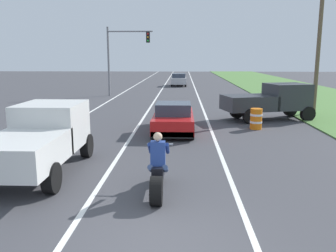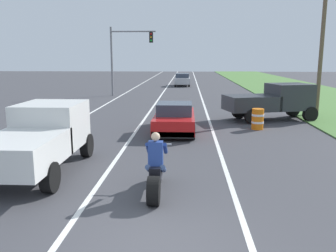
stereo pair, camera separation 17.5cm
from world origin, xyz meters
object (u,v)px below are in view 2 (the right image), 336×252
Objects in this scene: distant_car_far_ahead at (182,79)px; traffic_light_mast_near at (125,51)px; pickup_truck_left_lane_white at (41,136)px; pickup_truck_right_shoulder_dark_grey at (273,100)px; sports_car_red at (175,118)px; construction_barrel_nearest at (258,119)px; motorcycle_with_rider at (156,173)px.

traffic_light_mast_near is at bearing -113.36° from distant_car_far_ahead.
pickup_truck_right_shoulder_dark_grey is (9.06, 9.53, 0.00)m from pickup_truck_left_lane_white.
sports_car_red is 0.90× the size of pickup_truck_left_lane_white.
traffic_light_mast_near is 6.00× the size of construction_barrel_nearest.
pickup_truck_left_lane_white is at bearing -96.48° from distant_car_far_ahead.
motorcycle_with_rider reaches higher than construction_barrel_nearest.
distant_car_far_ahead is (-0.05, 26.65, 0.14)m from sports_car_red.
construction_barrel_nearest is at bearing 41.57° from pickup_truck_left_lane_white.
traffic_light_mast_near is (-4.76, 23.05, 3.36)m from motorcycle_with_rider.
sports_car_red is at bearing -89.88° from distant_car_far_ahead.
motorcycle_with_rider is at bearing -91.34° from sports_car_red.
pickup_truck_right_shoulder_dark_grey is at bearing 63.93° from motorcycle_with_rider.
sports_car_red is 4.04m from construction_barrel_nearest.
distant_car_far_ahead is at bearing 98.82° from construction_barrel_nearest.
motorcycle_with_rider is 0.37× the size of traffic_light_mast_near.
pickup_truck_left_lane_white is 0.93× the size of pickup_truck_right_shoulder_dark_grey.
traffic_light_mast_near is (-1.17, 21.39, 2.85)m from pickup_truck_left_lane_white.
motorcycle_with_rider is 3.99m from pickup_truck_left_lane_white.
traffic_light_mast_near is 12.73m from distant_car_far_ahead.
traffic_light_mast_near is at bearing 93.13° from pickup_truck_left_lane_white.
pickup_truck_left_lane_white is 32.92m from distant_car_far_ahead.
motorcycle_with_rider is at bearing -116.07° from pickup_truck_right_shoulder_dark_grey.
construction_barrel_nearest is at bearing -81.18° from distant_car_far_ahead.
distant_car_far_ahead is (-5.35, 23.18, -0.33)m from pickup_truck_right_shoulder_dark_grey.
construction_barrel_nearest is (-1.34, -2.67, -0.60)m from pickup_truck_right_shoulder_dark_grey.
motorcycle_with_rider is at bearing -24.89° from pickup_truck_left_lane_white.
distant_car_far_ahead is (-4.01, 25.85, 0.27)m from construction_barrel_nearest.
pickup_truck_right_shoulder_dark_grey is 5.14× the size of construction_barrel_nearest.
distant_car_far_ahead reaches higher than sports_car_red.
motorcycle_with_rider reaches higher than sports_car_red.
construction_barrel_nearest is (4.14, 8.52, -0.09)m from motorcycle_with_rider.
distant_car_far_ahead is (4.89, 11.32, -3.18)m from traffic_light_mast_near.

